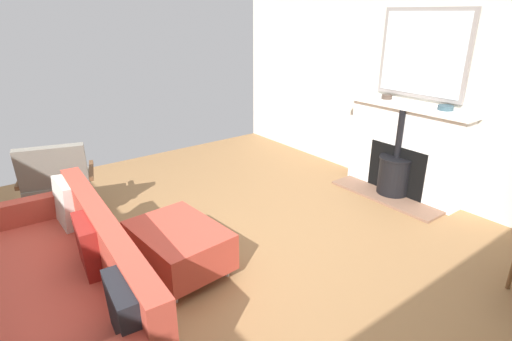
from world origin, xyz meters
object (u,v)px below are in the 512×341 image
(mantel_bowl_near, at_px, (387,96))
(armchair_accent, at_px, (56,178))
(ottoman, at_px, (179,245))
(mantel_bowl_far, at_px, (446,107))
(sofa, at_px, (61,290))
(fireplace, at_px, (402,155))

(mantel_bowl_near, relative_size, armchair_accent, 0.14)
(mantel_bowl_near, bearing_deg, armchair_accent, -21.38)
(ottoman, bearing_deg, mantel_bowl_far, 168.84)
(mantel_bowl_near, xyz_separation_m, mantel_bowl_far, (0.00, 0.71, -0.00))
(mantel_bowl_near, distance_m, sofa, 3.82)
(ottoman, bearing_deg, sofa, 11.02)
(fireplace, height_order, sofa, fireplace)
(fireplace, relative_size, sofa, 0.70)
(mantel_bowl_near, relative_size, ottoman, 0.14)
(mantel_bowl_far, bearing_deg, armchair_accent, -31.13)
(fireplace, height_order, mantel_bowl_near, mantel_bowl_near)
(mantel_bowl_near, height_order, armchair_accent, mantel_bowl_near)
(ottoman, xyz_separation_m, armchair_accent, (0.55, -1.48, 0.24))
(mantel_bowl_far, bearing_deg, ottoman, -11.16)
(fireplace, distance_m, armchair_accent, 3.71)
(sofa, distance_m, ottoman, 0.94)
(fireplace, bearing_deg, mantel_bowl_far, 94.91)
(mantel_bowl_far, distance_m, ottoman, 2.99)
(mantel_bowl_near, xyz_separation_m, armchair_accent, (3.37, -1.32, -0.61))
(mantel_bowl_near, height_order, ottoman, mantel_bowl_near)
(sofa, bearing_deg, armchair_accent, -102.51)
(fireplace, bearing_deg, ottoman, -3.34)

